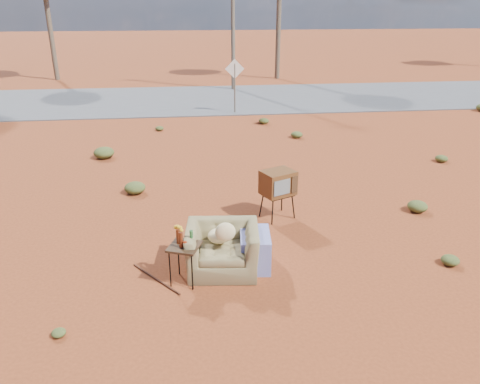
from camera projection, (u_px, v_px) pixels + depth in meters
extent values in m
plane|color=brown|center=(222.00, 266.00, 8.29)|extent=(140.00, 140.00, 0.00)
cube|color=#565659|center=(197.00, 99.00, 22.06)|extent=(140.00, 7.00, 0.04)
imported|color=olive|center=(222.00, 242.00, 7.98)|extent=(1.30, 0.91, 1.07)
ellipsoid|color=beige|center=(219.00, 236.00, 8.00)|extent=(0.39, 0.39, 0.23)
ellipsoid|color=beige|center=(225.00, 232.00, 7.69)|extent=(0.34, 0.17, 0.34)
cube|color=#202796|center=(255.00, 250.00, 8.19)|extent=(0.59, 0.84, 0.63)
cube|color=black|center=(278.00, 195.00, 9.93)|extent=(0.72, 0.65, 0.03)
cylinder|color=black|center=(272.00, 212.00, 9.74)|extent=(0.04, 0.04, 0.53)
cylinder|color=black|center=(293.00, 207.00, 9.99)|extent=(0.04, 0.04, 0.53)
cylinder|color=black|center=(261.00, 205.00, 10.07)|extent=(0.04, 0.04, 0.53)
cylinder|color=black|center=(282.00, 200.00, 10.32)|extent=(0.04, 0.04, 0.53)
cube|color=brown|center=(278.00, 183.00, 9.82)|extent=(0.81, 0.74, 0.51)
cube|color=slate|center=(282.00, 188.00, 9.57)|extent=(0.37, 0.18, 0.32)
cube|color=#472D19|center=(294.00, 185.00, 9.72)|extent=(0.14, 0.08, 0.36)
cube|color=#3C2716|center=(184.00, 247.00, 7.56)|extent=(0.61, 0.61, 0.04)
cylinder|color=black|center=(170.00, 269.00, 7.56)|extent=(0.02, 0.02, 0.67)
cylinder|color=black|center=(192.00, 272.00, 7.48)|extent=(0.02, 0.02, 0.67)
cylinder|color=black|center=(179.00, 257.00, 7.91)|extent=(0.02, 0.02, 0.67)
cylinder|color=black|center=(200.00, 260.00, 7.82)|extent=(0.02, 0.02, 0.67)
cylinder|color=#501E0D|center=(178.00, 237.00, 7.58)|extent=(0.07, 0.07, 0.25)
cylinder|color=#501E0D|center=(181.00, 240.00, 7.44)|extent=(0.06, 0.06, 0.27)
cylinder|color=#275C29|center=(191.00, 237.00, 7.58)|extent=(0.06, 0.06, 0.23)
cylinder|color=#BC320F|center=(185.00, 245.00, 7.44)|extent=(0.06, 0.06, 0.12)
cylinder|color=silver|center=(179.00, 237.00, 7.69)|extent=(0.08, 0.08, 0.13)
ellipsoid|color=gold|center=(178.00, 228.00, 7.63)|extent=(0.15, 0.15, 0.11)
cylinder|color=#492113|center=(156.00, 279.00, 7.86)|extent=(0.83, 1.02, 0.03)
cylinder|color=brown|center=(235.00, 89.00, 19.09)|extent=(0.06, 0.06, 2.00)
cube|color=silver|center=(235.00, 69.00, 18.79)|extent=(0.78, 0.04, 0.78)
cylinder|color=brown|center=(50.00, 26.00, 26.50)|extent=(0.28, 0.28, 6.00)
cylinder|color=brown|center=(279.00, 16.00, 26.78)|extent=(0.28, 0.28, 7.00)
cylinder|color=brown|center=(233.00, 8.00, 23.06)|extent=(0.20, 0.20, 8.00)
ellipsoid|color=#4D5625|center=(417.00, 206.00, 10.38)|extent=(0.44, 0.44, 0.24)
ellipsoid|color=#4D5625|center=(104.00, 153.00, 13.87)|extent=(0.60, 0.60, 0.33)
ellipsoid|color=#4D5625|center=(442.00, 159.00, 13.57)|extent=(0.36, 0.36, 0.20)
ellipsoid|color=#4D5625|center=(297.00, 135.00, 15.94)|extent=(0.40, 0.40, 0.22)
ellipsoid|color=#4D5625|center=(159.00, 128.00, 16.82)|extent=(0.30, 0.30, 0.17)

